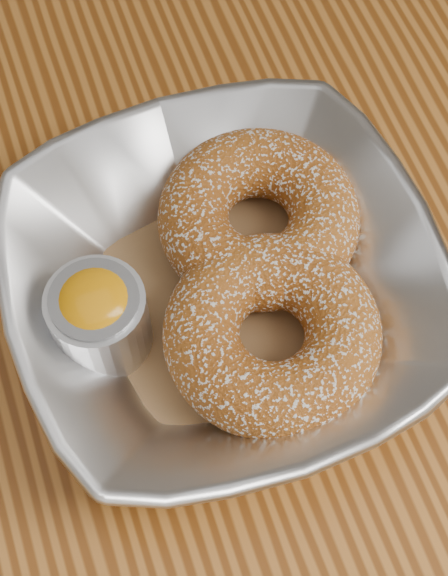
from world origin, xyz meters
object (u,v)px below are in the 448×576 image
object	(u,v)px
serving_bowl	(224,289)
ramekin	(99,317)
donut_front	(272,334)
donut_back	(259,217)
table	(100,439)

from	to	relation	value
serving_bowl	ramekin	world-z (taller)	ramekin
serving_bowl	donut_front	xyz separation A→B (m)	(0.01, -0.03, 0.00)
donut_back	ramekin	size ratio (longest dim) A/B	1.98
donut_back	donut_front	distance (m)	0.07
table	serving_bowl	xyz separation A→B (m)	(0.09, 0.02, 0.13)
table	donut_back	size ratio (longest dim) A/B	10.56
serving_bowl	donut_front	bearing A→B (deg)	-66.10
table	serving_bowl	bearing A→B (deg)	10.07
table	ramekin	xyz separation A→B (m)	(0.02, 0.02, 0.14)
serving_bowl	donut_back	bearing A→B (deg)	46.95
donut_front	ramekin	world-z (taller)	ramekin
table	donut_front	distance (m)	0.17
table	donut_back	bearing A→B (deg)	22.55
donut_front	ramekin	distance (m)	0.09
serving_bowl	ramekin	bearing A→B (deg)	178.17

